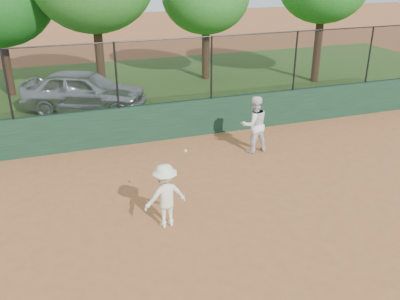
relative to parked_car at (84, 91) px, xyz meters
name	(u,v)px	position (x,y,z in m)	size (l,w,h in m)	color
ground	(198,251)	(1.20, -9.70, -0.78)	(80.00, 80.00, 0.00)	#9A5931
back_wall	(136,125)	(1.20, -3.70, -0.18)	(26.00, 0.20, 1.20)	#1A3B25
grass_strip	(109,92)	(1.20, 2.30, -0.78)	(36.00, 12.00, 0.01)	#284C17
parked_car	(84,91)	(0.00, 0.00, 0.00)	(1.85, 4.60, 1.57)	#B3B9BD
player_second	(254,124)	(4.39, -5.52, 0.08)	(0.84, 0.65, 1.73)	white
player_main	(165,196)	(0.84, -8.56, -0.05)	(1.01, 0.69, 1.91)	#E9E9C6
fence_assembly	(132,73)	(1.17, -3.70, 1.45)	(26.00, 0.06, 2.00)	black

